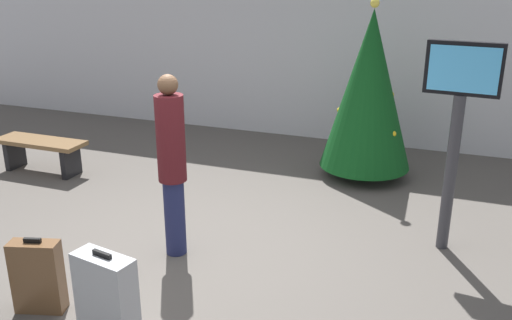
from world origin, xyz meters
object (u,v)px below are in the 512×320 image
holiday_tree (369,90)px  flight_info_kiosk (458,115)px  suitcase_4 (38,277)px  suitcase_3 (106,296)px  traveller_0 (172,161)px  waiting_bench (41,148)px

holiday_tree → flight_info_kiosk: size_ratio=1.13×
suitcase_4 → suitcase_3: bearing=-5.6°
holiday_tree → suitcase_3: (-1.27, -4.28, -0.88)m
traveller_0 → suitcase_3: 1.54m
holiday_tree → suitcase_3: 4.55m
holiday_tree → suitcase_3: size_ratio=3.27×
flight_info_kiosk → holiday_tree: bearing=122.8°
flight_info_kiosk → suitcase_3: 3.64m
flight_info_kiosk → traveller_0: (-2.57, -1.09, -0.44)m
traveller_0 → suitcase_4: size_ratio=2.71×
flight_info_kiosk → waiting_bench: bearing=176.4°
suitcase_3 → suitcase_4: bearing=174.4°
holiday_tree → traveller_0: (-1.41, -2.89, -0.23)m
suitcase_3 → suitcase_4: 0.75m
waiting_bench → suitcase_3: bearing=-42.4°
holiday_tree → suitcase_4: (-2.02, -4.20, -0.91)m
holiday_tree → suitcase_4: bearing=-115.6°
traveller_0 → holiday_tree: bearing=63.9°
waiting_bench → traveller_0: (2.95, -1.44, 0.65)m
flight_info_kiosk → suitcase_4: flight_info_kiosk is taller
holiday_tree → waiting_bench: bearing=-161.6°
flight_info_kiosk → suitcase_4: 4.14m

